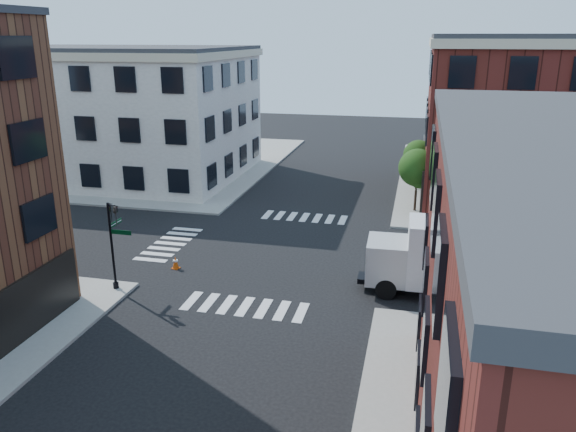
{
  "coord_description": "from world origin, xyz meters",
  "views": [
    {
      "loc": [
        7.44,
        -29.76,
        12.2
      ],
      "look_at": [
        0.56,
        -0.5,
        2.5
      ],
      "focal_mm": 35.0,
      "sensor_mm": 36.0,
      "label": 1
    }
  ],
  "objects": [
    {
      "name": "tree_near",
      "position": [
        7.56,
        9.98,
        3.16
      ],
      "size": [
        2.69,
        2.69,
        4.49
      ],
      "color": "black",
      "rests_on": "ground"
    },
    {
      "name": "ground",
      "position": [
        0.0,
        0.0,
        0.0
      ],
      "size": [
        120.0,
        120.0,
        0.0
      ],
      "primitive_type": "plane",
      "color": "black",
      "rests_on": "ground"
    },
    {
      "name": "tree_far",
      "position": [
        7.56,
        15.98,
        2.87
      ],
      "size": [
        2.43,
        2.43,
        4.07
      ],
      "color": "black",
      "rests_on": "ground"
    },
    {
      "name": "traffic_cone",
      "position": [
        -5.06,
        -3.5,
        0.34
      ],
      "size": [
        0.46,
        0.46,
        0.71
      ],
      "rotation": [
        0.0,
        0.0,
        -0.22
      ],
      "color": "#CC4709",
      "rests_on": "ground"
    },
    {
      "name": "signal_pole",
      "position": [
        -6.72,
        -6.68,
        2.86
      ],
      "size": [
        1.29,
        1.24,
        4.6
      ],
      "color": "black",
      "rests_on": "ground"
    },
    {
      "name": "box_truck",
      "position": [
        9.54,
        -3.44,
        1.94
      ],
      "size": [
        8.33,
        2.74,
        3.73
      ],
      "rotation": [
        0.0,
        0.0,
        0.03
      ],
      "color": "silver",
      "rests_on": "ground"
    },
    {
      "name": "building_nw",
      "position": [
        -19.0,
        16.0,
        5.5
      ],
      "size": [
        22.0,
        16.0,
        11.0
      ],
      "primitive_type": "cube",
      "color": "beige",
      "rests_on": "ground"
    },
    {
      "name": "sidewalk_nw",
      "position": [
        -21.0,
        21.0,
        0.07
      ],
      "size": [
        30.0,
        30.0,
        0.15
      ],
      "primitive_type": "cube",
      "color": "gray",
      "rests_on": "ground"
    }
  ]
}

